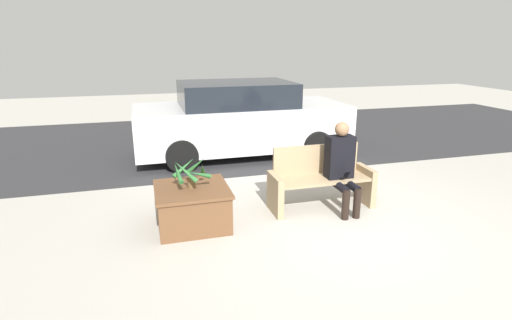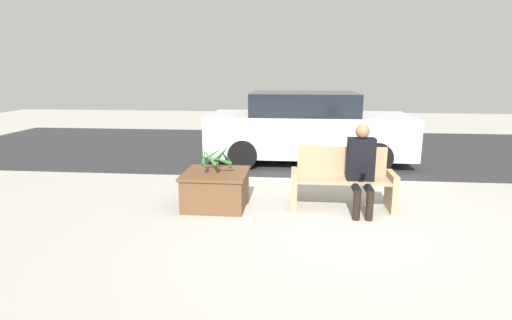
{
  "view_description": "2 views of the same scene",
  "coord_description": "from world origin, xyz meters",
  "px_view_note": "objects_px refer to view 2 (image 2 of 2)",
  "views": [
    {
      "loc": [
        -2.41,
        -4.09,
        2.36
      ],
      "look_at": [
        -0.92,
        1.17,
        0.72
      ],
      "focal_mm": 28.0,
      "sensor_mm": 36.0,
      "label": 1
    },
    {
      "loc": [
        -0.73,
        -4.88,
        2.02
      ],
      "look_at": [
        -1.31,
        1.03,
        0.68
      ],
      "focal_mm": 28.0,
      "sensor_mm": 36.0,
      "label": 2
    }
  ],
  "objects_px": {
    "person_seated": "(361,165)",
    "potted_plant": "(215,158)",
    "bench": "(342,181)",
    "planter_box": "(216,188)",
    "parked_car": "(307,128)"
  },
  "relations": [
    {
      "from": "person_seated",
      "to": "potted_plant",
      "type": "xyz_separation_m",
      "value": [
        -2.12,
        0.03,
        0.05
      ]
    },
    {
      "from": "planter_box",
      "to": "parked_car",
      "type": "height_order",
      "value": "parked_car"
    },
    {
      "from": "bench",
      "to": "parked_car",
      "type": "xyz_separation_m",
      "value": [
        -0.44,
        3.09,
        0.35
      ]
    },
    {
      "from": "potted_plant",
      "to": "parked_car",
      "type": "relative_size",
      "value": 0.12
    },
    {
      "from": "parked_car",
      "to": "planter_box",
      "type": "bearing_deg",
      "value": -114.1
    },
    {
      "from": "person_seated",
      "to": "bench",
      "type": "bearing_deg",
      "value": 144.22
    },
    {
      "from": "person_seated",
      "to": "planter_box",
      "type": "height_order",
      "value": "person_seated"
    },
    {
      "from": "bench",
      "to": "planter_box",
      "type": "bearing_deg",
      "value": -175.95
    },
    {
      "from": "person_seated",
      "to": "potted_plant",
      "type": "bearing_deg",
      "value": 179.2
    },
    {
      "from": "person_seated",
      "to": "planter_box",
      "type": "relative_size",
      "value": 1.35
    },
    {
      "from": "bench",
      "to": "potted_plant",
      "type": "distance_m",
      "value": 1.91
    },
    {
      "from": "bench",
      "to": "person_seated",
      "type": "relative_size",
      "value": 1.18
    },
    {
      "from": "person_seated",
      "to": "potted_plant",
      "type": "relative_size",
      "value": 2.47
    },
    {
      "from": "planter_box",
      "to": "person_seated",
      "type": "bearing_deg",
      "value": -1.02
    },
    {
      "from": "potted_plant",
      "to": "parked_car",
      "type": "xyz_separation_m",
      "value": [
        1.44,
        3.23,
        0.01
      ]
    }
  ]
}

